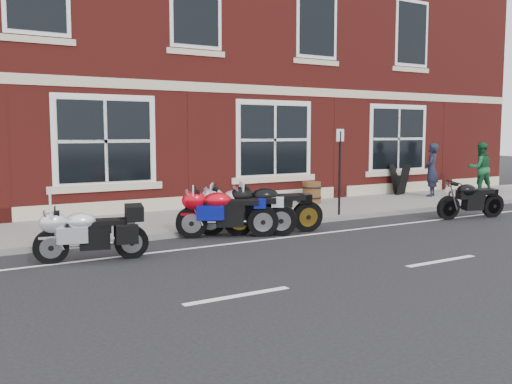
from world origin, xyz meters
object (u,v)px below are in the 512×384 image
(moto_touring_silver, at_px, (88,232))
(parking_sign, at_px, (340,166))
(pedestrian_right, at_px, (480,168))
(moto_naked_black, at_px, (469,198))
(moto_sport_silver, at_px, (244,209))
(barrel_planter, at_px, (312,192))
(pedestrian_left, at_px, (432,170))
(moto_sport_black, at_px, (271,207))
(a_board_sign, at_px, (400,179))
(moto_sport_red, at_px, (225,211))

(moto_touring_silver, bearing_deg, parking_sign, -65.74)
(pedestrian_right, bearing_deg, parking_sign, 33.06)
(moto_naked_black, bearing_deg, moto_sport_silver, 93.33)
(moto_naked_black, bearing_deg, moto_touring_silver, 101.07)
(barrel_planter, bearing_deg, moto_sport_silver, -143.87)
(moto_touring_silver, bearing_deg, pedestrian_left, -63.01)
(moto_sport_black, relative_size, moto_naked_black, 1.12)
(moto_touring_silver, relative_size, parking_sign, 0.88)
(moto_sport_black, distance_m, a_board_sign, 8.11)
(barrel_planter, bearing_deg, moto_touring_silver, -153.86)
(moto_touring_silver, height_order, moto_sport_red, moto_touring_silver)
(moto_touring_silver, bearing_deg, a_board_sign, -58.17)
(moto_sport_black, relative_size, barrel_planter, 3.52)
(pedestrian_right, bearing_deg, moto_touring_silver, 33.60)
(moto_touring_silver, relative_size, moto_sport_black, 0.85)
(pedestrian_left, relative_size, parking_sign, 0.80)
(moto_touring_silver, distance_m, a_board_sign, 12.16)
(moto_naked_black, distance_m, pedestrian_left, 4.06)
(barrel_planter, bearing_deg, a_board_sign, 5.37)
(pedestrian_left, xyz_separation_m, pedestrian_right, (2.00, -0.33, 0.01))
(moto_sport_black, bearing_deg, moto_sport_red, 97.97)
(moto_sport_silver, xyz_separation_m, moto_naked_black, (6.08, -0.95, -0.05))
(moto_sport_red, relative_size, moto_naked_black, 1.02)
(moto_naked_black, bearing_deg, a_board_sign, -11.64)
(moto_sport_red, distance_m, parking_sign, 3.76)
(moto_touring_silver, distance_m, moto_sport_silver, 3.59)
(moto_sport_red, xyz_separation_m, barrel_planter, (4.47, 2.94, -0.12))
(moto_sport_red, relative_size, moto_sport_silver, 1.07)
(moto_sport_silver, height_order, parking_sign, parking_sign)
(pedestrian_left, xyz_separation_m, parking_sign, (-5.26, -1.71, 0.39))
(moto_touring_silver, xyz_separation_m, moto_sport_silver, (3.51, 0.76, 0.05))
(pedestrian_left, relative_size, a_board_sign, 1.69)
(moto_touring_silver, bearing_deg, moto_naked_black, -78.76)
(moto_sport_red, relative_size, pedestrian_right, 1.16)
(moto_sport_black, height_order, pedestrian_right, pedestrian_right)
(moto_sport_red, relative_size, pedestrian_left, 1.17)
(a_board_sign, bearing_deg, moto_sport_red, -178.78)
(moto_touring_silver, relative_size, pedestrian_right, 1.09)
(parking_sign, bearing_deg, moto_sport_red, 174.54)
(moto_naked_black, distance_m, pedestrian_right, 5.27)
(a_board_sign, bearing_deg, moto_sport_silver, -177.77)
(moto_sport_red, distance_m, barrel_planter, 5.35)
(barrel_planter, relative_size, parking_sign, 0.29)
(pedestrian_left, distance_m, parking_sign, 5.54)
(moto_sport_red, height_order, moto_sport_black, moto_sport_black)
(moto_sport_black, distance_m, pedestrian_left, 8.20)
(pedestrian_left, bearing_deg, a_board_sign, -96.17)
(moto_sport_black, xyz_separation_m, moto_sport_silver, (-0.60, 0.14, -0.02))
(moto_sport_silver, distance_m, barrel_planter, 4.96)
(moto_sport_red, relative_size, a_board_sign, 1.98)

